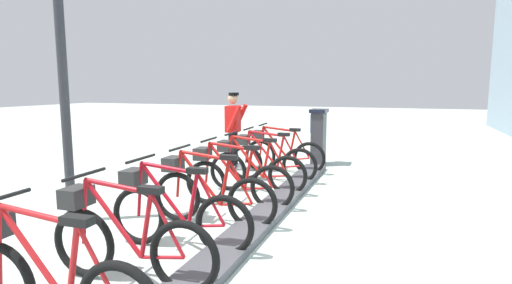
{
  "coord_description": "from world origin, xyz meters",
  "views": [
    {
      "loc": [
        -1.66,
        4.76,
        1.8
      ],
      "look_at": [
        0.5,
        -1.3,
        0.9
      ],
      "focal_mm": 28.17,
      "sensor_mm": 36.0,
      "label": 1
    }
  ],
  "objects_px": {
    "bike_docked_2": "(253,168)",
    "lamp_post": "(61,42)",
    "payment_kiosk": "(318,136)",
    "bike_docked_5": "(174,212)",
    "bike_docked_0": "(281,152)",
    "bike_docked_4": "(208,193)",
    "bike_docked_3": "(234,178)",
    "bike_docked_6": "(124,239)",
    "worker_near_rack": "(233,128)",
    "bike_docked_7": "(47,282)",
    "bike_docked_1": "(268,159)"
  },
  "relations": [
    {
      "from": "bike_docked_2",
      "to": "lamp_post",
      "type": "xyz_separation_m",
      "value": [
        1.79,
        2.18,
        1.93
      ]
    },
    {
      "from": "payment_kiosk",
      "to": "bike_docked_5",
      "type": "height_order",
      "value": "payment_kiosk"
    },
    {
      "from": "bike_docked_2",
      "to": "lamp_post",
      "type": "bearing_deg",
      "value": 50.59
    },
    {
      "from": "bike_docked_0",
      "to": "bike_docked_4",
      "type": "xyz_separation_m",
      "value": [
        0.0,
        3.39,
        0.0
      ]
    },
    {
      "from": "bike_docked_0",
      "to": "bike_docked_3",
      "type": "bearing_deg",
      "value": 90.0
    },
    {
      "from": "bike_docked_5",
      "to": "bike_docked_6",
      "type": "xyz_separation_m",
      "value": [
        0.0,
        0.85,
        0.0
      ]
    },
    {
      "from": "bike_docked_5",
      "to": "lamp_post",
      "type": "xyz_separation_m",
      "value": [
        1.79,
        -0.36,
        1.93
      ]
    },
    {
      "from": "bike_docked_5",
      "to": "worker_near_rack",
      "type": "distance_m",
      "value": 4.37
    },
    {
      "from": "payment_kiosk",
      "to": "bike_docked_6",
      "type": "xyz_separation_m",
      "value": [
        0.57,
        6.19,
        -0.24
      ]
    },
    {
      "from": "bike_docked_0",
      "to": "bike_docked_7",
      "type": "distance_m",
      "value": 5.93
    },
    {
      "from": "bike_docked_1",
      "to": "bike_docked_7",
      "type": "height_order",
      "value": "same"
    },
    {
      "from": "bike_docked_3",
      "to": "bike_docked_5",
      "type": "bearing_deg",
      "value": 90.0
    },
    {
      "from": "bike_docked_0",
      "to": "lamp_post",
      "type": "xyz_separation_m",
      "value": [
        1.79,
        3.88,
        1.93
      ]
    },
    {
      "from": "bike_docked_0",
      "to": "bike_docked_3",
      "type": "xyz_separation_m",
      "value": [
        0.0,
        2.54,
        0.0
      ]
    },
    {
      "from": "bike_docked_3",
      "to": "lamp_post",
      "type": "relative_size",
      "value": 0.49
    },
    {
      "from": "bike_docked_1",
      "to": "lamp_post",
      "type": "bearing_deg",
      "value": 59.38
    },
    {
      "from": "lamp_post",
      "to": "bike_docked_0",
      "type": "bearing_deg",
      "value": -114.82
    },
    {
      "from": "bike_docked_6",
      "to": "lamp_post",
      "type": "xyz_separation_m",
      "value": [
        1.79,
        -1.21,
        1.93
      ]
    },
    {
      "from": "payment_kiosk",
      "to": "bike_docked_0",
      "type": "relative_size",
      "value": 0.74
    },
    {
      "from": "payment_kiosk",
      "to": "bike_docked_7",
      "type": "bearing_deg",
      "value": 85.36
    },
    {
      "from": "bike_docked_7",
      "to": "worker_near_rack",
      "type": "relative_size",
      "value": 1.04
    },
    {
      "from": "bike_docked_0",
      "to": "payment_kiosk",
      "type": "bearing_deg",
      "value": -117.34
    },
    {
      "from": "bike_docked_1",
      "to": "bike_docked_2",
      "type": "relative_size",
      "value": 1.0
    },
    {
      "from": "bike_docked_2",
      "to": "bike_docked_5",
      "type": "height_order",
      "value": "same"
    },
    {
      "from": "bike_docked_0",
      "to": "bike_docked_3",
      "type": "relative_size",
      "value": 1.0
    },
    {
      "from": "bike_docked_1",
      "to": "bike_docked_2",
      "type": "distance_m",
      "value": 0.85
    },
    {
      "from": "bike_docked_2",
      "to": "payment_kiosk",
      "type": "bearing_deg",
      "value": -101.54
    },
    {
      "from": "bike_docked_6",
      "to": "bike_docked_7",
      "type": "relative_size",
      "value": 1.0
    },
    {
      "from": "bike_docked_4",
      "to": "bike_docked_3",
      "type": "bearing_deg",
      "value": -90.0
    },
    {
      "from": "bike_docked_7",
      "to": "bike_docked_1",
      "type": "bearing_deg",
      "value": -90.0
    },
    {
      "from": "bike_docked_2",
      "to": "bike_docked_7",
      "type": "height_order",
      "value": "same"
    },
    {
      "from": "bike_docked_2",
      "to": "worker_near_rack",
      "type": "xyz_separation_m",
      "value": [
        1.06,
        -1.67,
        0.48
      ]
    },
    {
      "from": "bike_docked_0",
      "to": "bike_docked_4",
      "type": "bearing_deg",
      "value": 90.0
    },
    {
      "from": "bike_docked_2",
      "to": "bike_docked_4",
      "type": "bearing_deg",
      "value": 90.0
    },
    {
      "from": "bike_docked_5",
      "to": "bike_docked_3",
      "type": "bearing_deg",
      "value": -90.0
    },
    {
      "from": "bike_docked_0",
      "to": "bike_docked_1",
      "type": "bearing_deg",
      "value": 90.0
    },
    {
      "from": "bike_docked_0",
      "to": "lamp_post",
      "type": "height_order",
      "value": "lamp_post"
    },
    {
      "from": "bike_docked_0",
      "to": "bike_docked_7",
      "type": "height_order",
      "value": "same"
    },
    {
      "from": "bike_docked_2",
      "to": "bike_docked_6",
      "type": "distance_m",
      "value": 3.39
    },
    {
      "from": "bike_docked_1",
      "to": "bike_docked_2",
      "type": "xyz_separation_m",
      "value": [
        0.0,
        0.85,
        0.0
      ]
    },
    {
      "from": "bike_docked_7",
      "to": "lamp_post",
      "type": "xyz_separation_m",
      "value": [
        1.79,
        -2.05,
        1.93
      ]
    },
    {
      "from": "bike_docked_3",
      "to": "bike_docked_7",
      "type": "relative_size",
      "value": 1.0
    },
    {
      "from": "bike_docked_5",
      "to": "worker_near_rack",
      "type": "bearing_deg",
      "value": -75.92
    },
    {
      "from": "bike_docked_3",
      "to": "lamp_post",
      "type": "height_order",
      "value": "lamp_post"
    },
    {
      "from": "worker_near_rack",
      "to": "lamp_post",
      "type": "bearing_deg",
      "value": 79.19
    },
    {
      "from": "bike_docked_2",
      "to": "bike_docked_6",
      "type": "relative_size",
      "value": 1.0
    },
    {
      "from": "bike_docked_5",
      "to": "worker_near_rack",
      "type": "relative_size",
      "value": 1.04
    },
    {
      "from": "bike_docked_1",
      "to": "bike_docked_5",
      "type": "bearing_deg",
      "value": 90.0
    },
    {
      "from": "bike_docked_0",
      "to": "bike_docked_4",
      "type": "distance_m",
      "value": 3.39
    },
    {
      "from": "payment_kiosk",
      "to": "bike_docked_3",
      "type": "relative_size",
      "value": 0.74
    }
  ]
}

